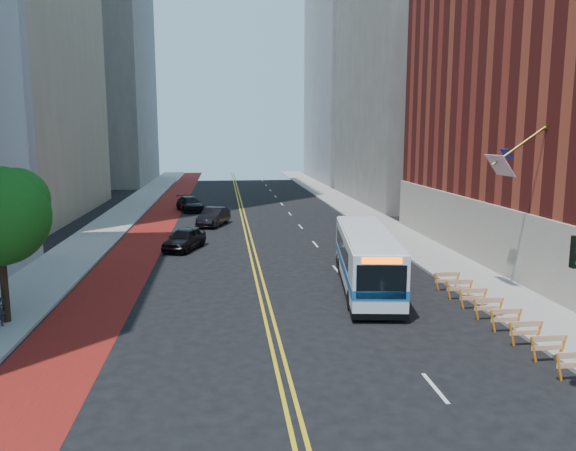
# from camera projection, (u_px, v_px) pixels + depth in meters

# --- Properties ---
(ground) EXTENTS (160.00, 160.00, 0.00)m
(ground) POSITION_uv_depth(u_px,v_px,m) (282.00, 370.00, 19.63)
(ground) COLOR black
(ground) RESTS_ON ground
(sidewalk_left) EXTENTS (4.00, 140.00, 0.15)m
(sidewalk_left) POSITION_uv_depth(u_px,v_px,m) (105.00, 229.00, 47.67)
(sidewalk_left) COLOR gray
(sidewalk_left) RESTS_ON ground
(sidewalk_right) EXTENTS (4.00, 140.00, 0.15)m
(sidewalk_right) POSITION_uv_depth(u_px,v_px,m) (380.00, 224.00, 50.38)
(sidewalk_right) COLOR gray
(sidewalk_right) RESTS_ON ground
(bus_lane_paint) EXTENTS (3.60, 140.00, 0.01)m
(bus_lane_paint) POSITION_uv_depth(u_px,v_px,m) (152.00, 229.00, 48.12)
(bus_lane_paint) COLOR #63130E
(bus_lane_paint) RESTS_ON ground
(center_line_inner) EXTENTS (0.14, 140.00, 0.01)m
(center_line_inner) POSITION_uv_depth(u_px,v_px,m) (244.00, 228.00, 49.02)
(center_line_inner) COLOR gold
(center_line_inner) RESTS_ON ground
(center_line_outer) EXTENTS (0.14, 140.00, 0.01)m
(center_line_outer) POSITION_uv_depth(u_px,v_px,m) (248.00, 228.00, 49.06)
(center_line_outer) COLOR gold
(center_line_outer) RESTS_ON ground
(lane_dashes) EXTENTS (0.14, 98.20, 0.01)m
(lane_dashes) POSITION_uv_depth(u_px,v_px,m) (290.00, 214.00, 57.42)
(lane_dashes) COLOR silver
(lane_dashes) RESTS_ON ground
(midrise_right_near) EXTENTS (18.00, 26.00, 40.00)m
(midrise_right_near) POSITION_uv_depth(u_px,v_px,m) (433.00, 31.00, 66.02)
(midrise_right_near) COLOR slate
(midrise_right_near) RESTS_ON ground
(midrise_right_far) EXTENTS (20.00, 28.00, 55.00)m
(midrise_right_far) POSITION_uv_depth(u_px,v_px,m) (375.00, 17.00, 94.31)
(midrise_right_far) COLOR gray
(midrise_right_far) RESTS_ON ground
(construction_barriers) EXTENTS (1.42, 10.91, 1.00)m
(construction_barriers) POSITION_uv_depth(u_px,v_px,m) (497.00, 311.00, 23.97)
(construction_barriers) COLOR orange
(construction_barriers) RESTS_ON ground
(street_tree) EXTENTS (4.20, 4.20, 6.70)m
(street_tree) POSITION_uv_depth(u_px,v_px,m) (0.00, 212.00, 23.48)
(street_tree) COLOR black
(street_tree) RESTS_ON sidewalk_left
(transit_bus) EXTENTS (4.02, 11.56, 3.11)m
(transit_bus) POSITION_uv_depth(u_px,v_px,m) (366.00, 258.00, 29.69)
(transit_bus) COLOR silver
(transit_bus) RESTS_ON ground
(car_a) EXTENTS (3.29, 4.91, 1.55)m
(car_a) POSITION_uv_depth(u_px,v_px,m) (184.00, 239.00, 39.67)
(car_a) COLOR black
(car_a) RESTS_ON ground
(car_b) EXTENTS (3.10, 5.13, 1.60)m
(car_b) POSITION_uv_depth(u_px,v_px,m) (214.00, 217.00, 50.04)
(car_b) COLOR black
(car_b) RESTS_ON ground
(car_c) EXTENTS (3.53, 5.59, 1.51)m
(car_c) POSITION_uv_depth(u_px,v_px,m) (190.00, 204.00, 59.41)
(car_c) COLOR black
(car_c) RESTS_ON ground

